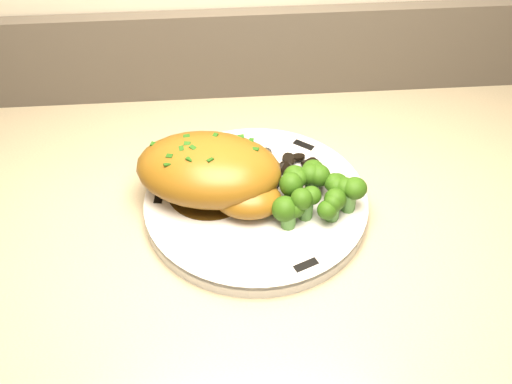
{
  "coord_description": "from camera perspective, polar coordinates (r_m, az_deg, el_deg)",
  "views": [
    {
      "loc": [
        0.01,
        1.27,
        1.45
      ],
      "look_at": [
        0.05,
        1.77,
        0.97
      ],
      "focal_mm": 45.0,
      "sensor_mm": 36.0,
      "label": 1
    }
  ],
  "objects": [
    {
      "name": "plate",
      "position": [
        0.7,
        -0.0,
        -1.06
      ],
      "size": [
        0.25,
        0.25,
        0.02
      ],
      "primitive_type": "cylinder",
      "rotation": [
        0.0,
        0.0,
        -0.02
      ],
      "color": "silver",
      "rests_on": "counter"
    },
    {
      "name": "broccoli_florets",
      "position": [
        0.67,
        5.42,
        -0.29
      ],
      "size": [
        0.09,
        0.07,
        0.04
      ],
      "rotation": [
        0.0,
        0.0,
        0.02
      ],
      "color": "#4A8337",
      "rests_on": "plate"
    },
    {
      "name": "mushroom_pile",
      "position": [
        0.72,
        3.27,
        1.78
      ],
      "size": [
        0.08,
        0.06,
        0.02
      ],
      "color": "black",
      "rests_on": "plate"
    },
    {
      "name": "chicken_breast",
      "position": [
        0.68,
        -3.85,
        1.74
      ],
      "size": [
        0.18,
        0.14,
        0.06
      ],
      "rotation": [
        0.0,
        0.0,
        -0.21
      ],
      "color": "brown",
      "rests_on": "plate"
    },
    {
      "name": "rim_accent_2",
      "position": [
        0.64,
        4.46,
        -6.51
      ],
      "size": [
        0.03,
        0.02,
        0.0
      ],
      "primitive_type": "cube",
      "rotation": [
        0.0,
        0.0,
        6.69
      ],
      "color": "black",
      "rests_on": "plate"
    },
    {
      "name": "rim_accent_0",
      "position": [
        0.76,
        4.26,
        4.17
      ],
      "size": [
        0.03,
        0.02,
        0.0
      ],
      "primitive_type": "cube",
      "rotation": [
        0.0,
        0.0,
        2.5
      ],
      "color": "black",
      "rests_on": "plate"
    },
    {
      "name": "rim_accent_1",
      "position": [
        0.71,
        -8.59,
        -0.3
      ],
      "size": [
        0.01,
        0.03,
        0.0
      ],
      "primitive_type": "cube",
      "rotation": [
        0.0,
        0.0,
        4.6
      ],
      "color": "black",
      "rests_on": "plate"
    },
    {
      "name": "gravy_pool",
      "position": [
        0.71,
        -4.11,
        0.2
      ],
      "size": [
        0.09,
        0.09,
        0.0
      ],
      "primitive_type": "cylinder",
      "color": "#352209",
      "rests_on": "plate"
    }
  ]
}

